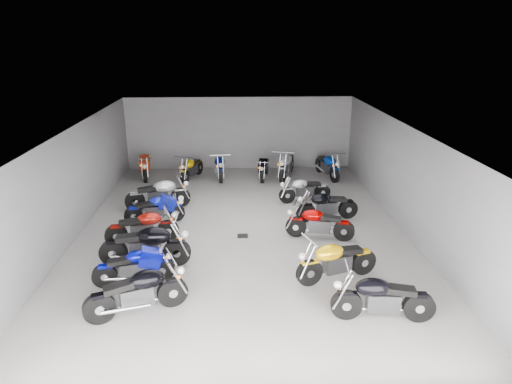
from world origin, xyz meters
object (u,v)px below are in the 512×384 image
drain_grate (243,236)px  motorcycle_left_c (146,245)px  motorcycle_left_e (155,209)px  motorcycle_back_c (219,166)px  motorcycle_right_d (319,223)px  motorcycle_left_b (134,267)px  motorcycle_left_a (138,292)px  motorcycle_back_e (287,165)px  motorcycle_right_e (326,206)px  motorcycle_back_d (264,168)px  motorcycle_right_f (304,189)px  motorcycle_left_d (143,227)px  motorcycle_right_a (382,298)px  motorcycle_right_b (336,260)px  motorcycle_back_b (191,168)px  motorcycle_back_f (327,165)px  motorcycle_back_a (146,165)px  motorcycle_left_f (159,194)px

drain_grate → motorcycle_left_c: motorcycle_left_c is taller
motorcycle_left_e → motorcycle_back_c: 5.18m
motorcycle_right_d → motorcycle_left_b: bearing=131.1°
motorcycle_left_e → motorcycle_right_d: size_ratio=0.96×
motorcycle_left_a → motorcycle_back_e: (4.30, 9.85, 0.03)m
motorcycle_right_e → motorcycle_back_d: size_ratio=1.07×
motorcycle_right_d → motorcycle_right_f: (0.04, 3.19, -0.02)m
motorcycle_left_d → motorcycle_right_e: bearing=94.0°
motorcycle_left_e → motorcycle_right_a: size_ratio=0.88×
drain_grate → motorcycle_right_a: bearing=-57.1°
drain_grate → motorcycle_right_b: 3.55m
motorcycle_right_f → motorcycle_back_b: 5.22m
motorcycle_left_d → motorcycle_back_f: (6.59, 6.19, 0.02)m
motorcycle_left_a → motorcycle_left_d: motorcycle_left_a is taller
motorcycle_left_d → motorcycle_right_a: motorcycle_right_a is taller
motorcycle_left_b → motorcycle_back_d: bearing=146.1°
motorcycle_left_d → motorcycle_right_a: size_ratio=0.96×
drain_grate → motorcycle_left_a: motorcycle_left_a is taller
motorcycle_left_a → motorcycle_back_e: size_ratio=0.92×
motorcycle_right_b → motorcycle_back_a: size_ratio=0.95×
motorcycle_right_e → motorcycle_left_b: bearing=116.3°
motorcycle_right_d → motorcycle_back_a: motorcycle_back_a is taller
motorcycle_right_a → motorcycle_back_c: 11.06m
motorcycle_left_e → motorcycle_left_c: bearing=-5.0°
motorcycle_left_e → motorcycle_back_b: 4.71m
motorcycle_right_e → motorcycle_back_c: size_ratio=0.96×
motorcycle_right_b → motorcycle_right_f: (0.04, 5.61, -0.06)m
motorcycle_left_a → motorcycle_left_e: bearing=163.5°
motorcycle_right_b → motorcycle_back_a: bearing=16.4°
motorcycle_right_e → motorcycle_left_d: bearing=96.1°
motorcycle_left_b → motorcycle_back_c: bearing=157.9°
motorcycle_left_b → motorcycle_left_f: motorcycle_left_f is taller
motorcycle_left_a → motorcycle_back_a: size_ratio=0.96×
motorcycle_left_c → motorcycle_back_b: (0.52, 7.57, -0.08)m
motorcycle_left_f → motorcycle_back_c: size_ratio=1.03×
motorcycle_left_b → motorcycle_right_a: 5.79m
motorcycle_left_c → motorcycle_right_b: size_ratio=1.12×
motorcycle_left_d → motorcycle_left_f: motorcycle_left_f is taller
motorcycle_right_b → motorcycle_back_c: 9.24m
motorcycle_left_f → motorcycle_back_e: 5.94m
motorcycle_back_a → motorcycle_right_f: bearing=144.2°
motorcycle_back_a → motorcycle_back_e: bearing=168.9°
motorcycle_left_a → motorcycle_back_b: bearing=156.6°
motorcycle_left_d → motorcycle_right_e: 5.84m
motorcycle_right_e → motorcycle_right_f: size_ratio=1.08×
motorcycle_left_a → drain_grate: bearing=127.8°
motorcycle_left_a → motorcycle_back_a: motorcycle_left_a is taller
motorcycle_left_d → motorcycle_back_b: 6.26m
drain_grate → motorcycle_right_a: motorcycle_right_a is taller
motorcycle_left_b → motorcycle_right_a: size_ratio=0.89×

